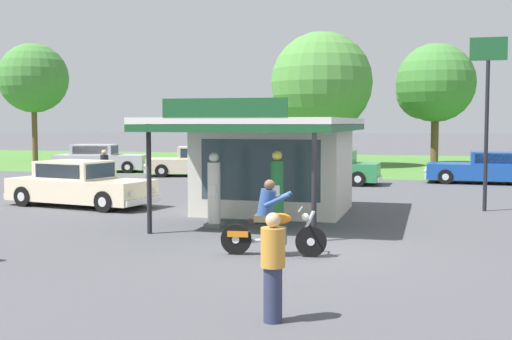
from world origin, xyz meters
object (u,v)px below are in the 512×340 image
Objects in this scene: parked_car_back_row_right at (488,169)px; parked_car_back_row_centre_right at (324,168)px; parked_car_back_row_centre at (198,163)px; roadside_pole_sign at (487,95)px; motorcycle_with_rider at (271,224)px; parked_car_back_row_far_right at (100,159)px; featured_classic_sedan at (79,185)px; gas_pump_nearside at (214,193)px; bystander_chatting_near_pumps at (104,168)px; gas_pump_offside at (277,193)px; bystander_admiring_sedan at (273,265)px.

parked_car_back_row_right is 1.05× the size of parked_car_back_row_centre_right.
parked_car_back_row_centre is 16.95m from roadside_pole_sign.
parked_car_back_row_far_right is (-14.60, 19.88, 0.05)m from motorcycle_with_rider.
featured_classic_sedan is 0.95× the size of parked_car_back_row_centre.
motorcycle_with_rider reaches higher than parked_car_back_row_centre_right.
parked_car_back_row_centre_right is at bearing 86.09° from gas_pump_nearside.
roadside_pole_sign is at bearing 60.36° from motorcycle_with_rider.
gas_pump_nearside is 0.37× the size of featured_classic_sedan.
motorcycle_with_rider is 15.72m from bystander_chatting_near_pumps.
featured_classic_sedan is (-7.99, 6.20, 0.03)m from motorcycle_with_rider.
parked_car_back_row_far_right is at bearing 126.40° from gas_pump_nearside.
roadside_pole_sign is at bearing -37.97° from parked_car_back_row_centre.
parked_car_back_row_right is at bearing 61.85° from gas_pump_nearside.
gas_pump_offside reaches higher than parked_car_back_row_centre.
parked_car_back_row_far_right reaches higher than featured_classic_sedan.
parked_car_back_row_centre_right is at bearing -163.65° from parked_car_back_row_right.
gas_pump_offside is 7.91m from roadside_pole_sign.
motorcycle_with_rider is 0.43× the size of parked_car_back_row_centre_right.
parked_car_back_row_centre is at bearing 114.22° from motorcycle_with_rider.
parked_car_back_row_far_right is at bearing 119.40° from bystander_chatting_near_pumps.
gas_pump_offside reaches higher than parked_car_back_row_right.
gas_pump_nearside is 8.42m from bystander_admiring_sedan.
parked_car_back_row_far_right is 3.54× the size of bystander_admiring_sedan.
motorcycle_with_rider is 10.08m from roadside_pole_sign.
parked_car_back_row_centre_right is at bearing 97.16° from bystander_admiring_sedan.
bystander_chatting_near_pumps is at bearing -155.06° from parked_car_back_row_centre_right.
bystander_chatting_near_pumps reaches higher than featured_classic_sedan.
gas_pump_nearside is 16.84m from parked_car_back_row_right.
roadside_pole_sign is at bearing 35.73° from gas_pump_nearside.
gas_pump_nearside is 12.81m from parked_car_back_row_centre_right.
featured_classic_sedan is (-5.64, 2.93, -0.22)m from gas_pump_nearside.
parked_car_back_row_far_right is at bearing 115.78° from featured_classic_sedan.
parked_car_back_row_far_right is (-6.21, 1.22, 0.01)m from parked_car_back_row_centre.
bystander_chatting_near_pumps reaches higher than parked_car_back_row_far_right.
parked_car_back_row_centre_right is 7.40m from parked_car_back_row_centre.
parked_car_back_row_centre_right is 3.23× the size of bystander_chatting_near_pumps.
motorcycle_with_rider is at bearing -53.71° from parked_car_back_row_far_right.
parked_car_back_row_far_right is at bearing 149.31° from roadside_pole_sign.
parked_car_back_row_far_right is 28.93m from bystander_admiring_sedan.
parked_car_back_row_far_right is (-20.20, 1.77, 0.05)m from parked_car_back_row_right.
gas_pump_nearside is 0.38× the size of parked_car_back_row_centre_right.
gas_pump_offside is 17.23m from parked_car_back_row_centre.
bystander_admiring_sedan is at bearing -57.14° from parked_car_back_row_far_right.
parked_car_back_row_right is 1.02× the size of roadside_pole_sign.
parked_car_back_row_centre is (-6.04, 15.39, -0.21)m from gas_pump_nearside.
gas_pump_offside is 3.34m from motorcycle_with_rider.
featured_classic_sedan is (-7.35, 2.93, -0.25)m from gas_pump_offside.
parked_car_back_row_right is at bearing 78.70° from bystander_admiring_sedan.
parked_car_back_row_centre_right is at bearing 56.48° from featured_classic_sedan.
bystander_chatting_near_pumps reaches higher than motorcycle_with_rider.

